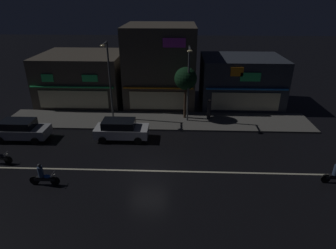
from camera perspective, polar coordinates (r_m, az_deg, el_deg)
ground_plane at (r=19.44m, az=-4.00°, el=-9.29°), size 140.00×140.00×0.00m
lane_divider_stripe at (r=19.44m, az=-4.00°, el=-9.28°), size 26.99×0.16×0.01m
sidewalk_far at (r=26.66m, az=-2.20°, el=0.83°), size 28.41×4.18×0.14m
storefront_left_block at (r=31.37m, az=14.36°, el=8.51°), size 8.26×6.41×5.03m
storefront_center_block at (r=30.89m, az=-1.52°, el=11.97°), size 7.18×7.48×8.10m
storefront_right_block at (r=33.02m, az=-16.60°, el=9.13°), size 8.72×7.75×5.12m
streetlamp_west at (r=25.99m, az=-11.80°, el=9.68°), size 0.44×1.64×7.12m
streetlamp_mid at (r=25.00m, az=4.15°, el=9.15°), size 0.44×1.64×6.80m
pedestrian_on_sidewalk at (r=26.92m, az=8.24°, el=3.03°), size 0.37×0.37×1.91m
street_tree at (r=25.91m, az=3.57°, el=9.13°), size 2.06×2.06×4.85m
parked_car_near_kerb at (r=25.93m, az=-27.49°, el=-0.91°), size 4.30×1.98×1.67m
parked_car_trailing at (r=23.35m, az=-9.43°, el=-0.96°), size 4.30×1.98×1.67m
motorcycle_lead at (r=20.82m, az=30.78°, el=-8.61°), size 1.90×0.60×1.52m
motorcycle_following at (r=19.40m, az=-23.84°, el=-9.48°), size 1.90×0.60×1.52m
traffic_cone at (r=24.92m, az=-12.89°, el=-1.08°), size 0.36×0.36×0.55m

